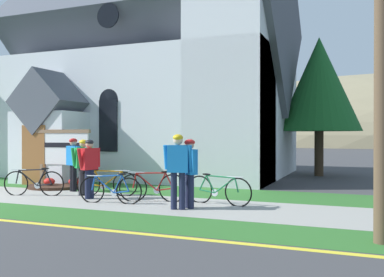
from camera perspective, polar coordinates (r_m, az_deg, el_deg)
ground at (r=15.85m, az=-19.51°, el=-5.92°), size 140.00×140.00×0.00m
sidewalk_slab at (r=13.05m, az=-20.05°, el=-7.26°), size 32.00×2.61×0.01m
church_lawn at (r=15.00m, az=-13.62°, el=-6.25°), size 24.00×2.40×0.01m
church_building at (r=19.17m, az=-3.96°, el=9.07°), size 11.76×9.95×13.16m
church_sign at (r=15.09m, az=-16.95°, el=-1.34°), size 2.15×0.18×1.94m
flower_bed at (r=14.97m, az=-17.53°, el=-5.96°), size 1.90×1.90×0.34m
bicycle_red at (r=13.12m, az=-20.43°, el=-5.57°), size 1.72×0.57×0.84m
bicycle_green at (r=12.47m, az=-11.43°, el=-5.90°), size 1.72×0.59×0.80m
bicycle_white at (r=11.25m, az=-5.24°, el=-6.51°), size 1.72×0.61×0.83m
bicycle_orange at (r=11.11m, az=-10.88°, el=-6.73°), size 1.71×0.26×0.81m
bicycle_black at (r=10.77m, az=3.54°, el=-6.89°), size 1.79×0.29×0.79m
cyclist_in_green_jersey at (r=10.13m, az=-0.32°, el=-3.99°), size 0.48×0.60×1.65m
cyclist_in_white_jersey at (r=9.96m, az=-1.90°, el=-3.56°), size 0.69×0.33×1.77m
cyclist_in_orange_jersey at (r=12.68m, az=-14.39°, el=-3.21°), size 0.46×0.58×1.62m
cyclist_in_blue_jersey at (r=11.96m, az=-13.60°, el=-3.41°), size 0.33×0.66×1.63m
cyclist_in_red_jersey at (r=13.66m, az=-15.65°, el=-2.86°), size 0.60×0.35×1.65m
roadside_conifer at (r=19.14m, az=16.69°, el=6.96°), size 3.53×3.53×5.96m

